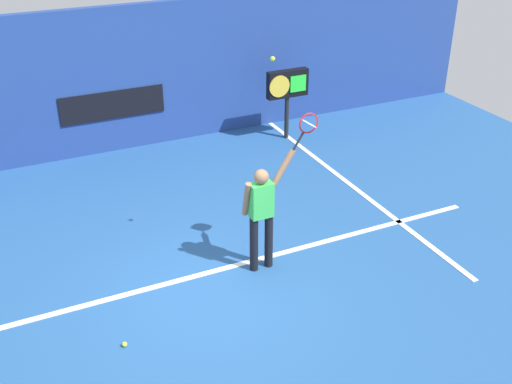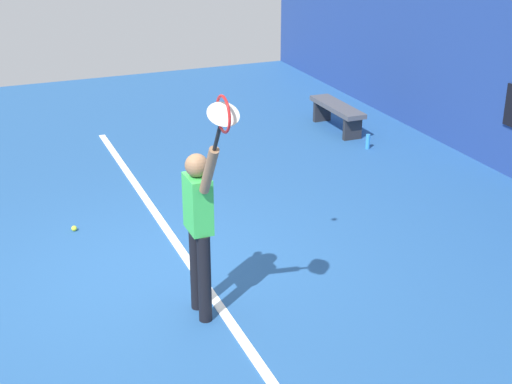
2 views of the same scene
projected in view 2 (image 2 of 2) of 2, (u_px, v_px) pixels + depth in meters
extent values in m
plane|color=#23518C|center=(157.00, 275.00, 8.08)|extent=(18.00, 18.00, 0.00)
cube|color=white|center=(193.00, 267.00, 8.22)|extent=(10.00, 0.10, 0.01)
cylinder|color=black|center=(196.00, 267.00, 7.29)|extent=(0.13, 0.13, 0.92)
cylinder|color=black|center=(204.00, 279.00, 7.07)|extent=(0.13, 0.13, 0.92)
cube|color=green|center=(198.00, 204.00, 6.90)|extent=(0.34, 0.20, 0.55)
sphere|color=#8C6647|center=(197.00, 165.00, 6.75)|extent=(0.22, 0.22, 0.22)
cylinder|color=#8C6647|center=(209.00, 171.00, 6.42)|extent=(0.39, 0.09, 0.54)
cylinder|color=#8C6647|center=(199.00, 192.00, 7.09)|extent=(0.09, 0.23, 0.58)
cylinder|color=black|center=(217.00, 138.00, 6.07)|extent=(0.19, 0.03, 0.27)
torus|color=red|center=(223.00, 114.00, 5.84)|extent=(0.43, 0.02, 0.43)
cylinder|color=silver|center=(223.00, 114.00, 5.84)|extent=(0.23, 0.27, 0.15)
cube|color=#4C4C51|center=(337.00, 107.00, 12.62)|extent=(1.40, 0.36, 0.08)
cube|color=#262628|center=(322.00, 111.00, 13.18)|extent=(0.08, 0.32, 0.37)
cube|color=#262628|center=(352.00, 129.00, 12.24)|extent=(0.08, 0.32, 0.37)
cylinder|color=#338CD8|center=(368.00, 142.00, 11.83)|extent=(0.07, 0.07, 0.24)
sphere|color=#CCE033|center=(74.00, 228.00, 9.08)|extent=(0.07, 0.07, 0.07)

